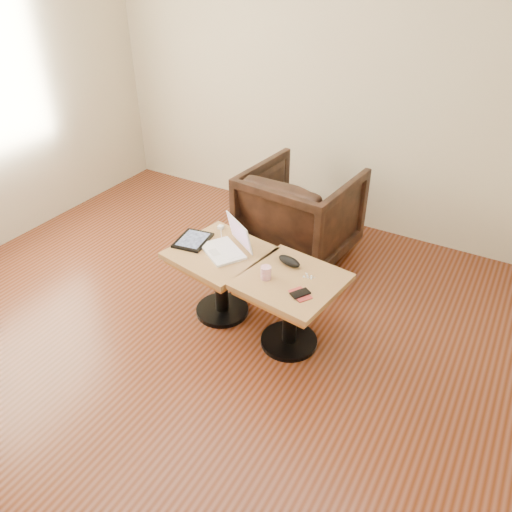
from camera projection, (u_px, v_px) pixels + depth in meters
The scene contains 11 objects.
room_shell at pixel (164, 164), 2.52m from camera, with size 4.52×4.52×2.71m.
side_table_left at pixel (220, 267), 3.43m from camera, with size 0.68×0.68×0.53m.
side_table_right at pixel (291, 296), 3.15m from camera, with size 0.65×0.65×0.53m.
laptop at pixel (228, 245), 3.33m from camera, with size 0.40×0.38×0.22m.
tablet at pixel (193, 240), 3.45m from camera, with size 0.25×0.29×0.02m.
charging_adapter at pixel (221, 227), 3.60m from camera, with size 0.04×0.04×0.02m, color white.
glasses_case at pixel (289, 261), 3.20m from camera, with size 0.17×0.07×0.05m, color black.
striped_cup at pixel (266, 273), 3.07m from camera, with size 0.07×0.07×0.09m, color #C54376.
earbuds_tangle at pixel (308, 276), 3.10m from camera, with size 0.07×0.05×0.01m.
phone_on_sleeve at pixel (300, 294), 2.95m from camera, with size 0.16×0.15×0.02m.
armchair at pixel (300, 213), 4.11m from camera, with size 0.82×0.84×0.77m, color black.
Camera 1 is at (1.59, -1.81, 2.34)m, focal length 35.00 mm.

